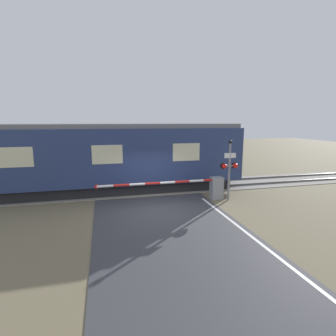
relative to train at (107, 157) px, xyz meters
name	(u,v)px	position (x,y,z in m)	size (l,w,h in m)	color
ground_plane	(158,209)	(2.10, -3.68, -1.94)	(80.00, 80.00, 0.00)	#6B6047
track_bed	(145,188)	(2.10, 0.00, -1.91)	(36.00, 3.20, 0.13)	gray
train	(107,157)	(0.00, 0.00, 0.00)	(14.99, 3.02, 3.78)	black
crossing_barrier	(206,187)	(4.77, -2.81, -1.28)	(6.30, 0.44, 1.13)	gray
signal_post	(229,166)	(5.82, -3.18, -0.21)	(0.90, 0.26, 3.03)	gray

